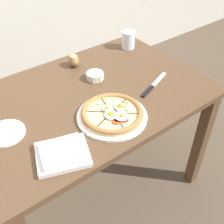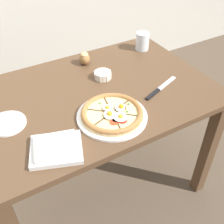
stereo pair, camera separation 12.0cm
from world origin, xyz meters
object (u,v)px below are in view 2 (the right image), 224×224
dining_table (94,110)px  ramekin_bowl (103,75)px  bread_piece_near (85,58)px  knife_main (161,88)px  side_saucer (7,123)px  pizza (112,114)px  napkin_folded (56,148)px  water_glass (142,42)px

dining_table → ramekin_bowl: ramekin_bowl is taller
dining_table → bread_piece_near: (0.08, 0.27, 0.15)m
ramekin_bowl → dining_table: bearing=-138.5°
knife_main → ramekin_bowl: bearing=111.6°
bread_piece_near → side_saucer: bread_piece_near is taller
knife_main → side_saucer: same height
ramekin_bowl → knife_main: (0.20, -0.23, -0.02)m
pizza → bread_piece_near: size_ratio=3.44×
pizza → napkin_folded: pizza is taller
pizza → dining_table: bearing=87.0°
pizza → ramekin_bowl: 0.32m
napkin_folded → bread_piece_near: 0.66m
pizza → side_saucer: size_ratio=1.94×
water_glass → pizza: bearing=-135.8°
dining_table → side_saucer: 0.43m
napkin_folded → side_saucer: size_ratio=1.51×
ramekin_bowl → water_glass: water_glass is taller
dining_table → bread_piece_near: 0.32m
pizza → knife_main: bearing=12.1°
dining_table → water_glass: water_glass is taller
dining_table → napkin_folded: napkin_folded is taller
dining_table → pizza: pizza is taller
side_saucer → napkin_folded: bearing=-62.9°
ramekin_bowl → bread_piece_near: (-0.02, 0.18, 0.02)m
ramekin_bowl → side_saucer: 0.53m
bread_piece_near → water_glass: (0.38, -0.01, 0.01)m
knife_main → water_glass: bearing=48.3°
ramekin_bowl → water_glass: (0.36, 0.16, 0.03)m
ramekin_bowl → water_glass: 0.39m
ramekin_bowl → napkin_folded: size_ratio=0.39×
ramekin_bowl → water_glass: size_ratio=0.91×
ramekin_bowl → napkin_folded: (-0.39, -0.36, -0.00)m
pizza → ramekin_bowl: bearing=69.0°
ramekin_bowl → water_glass: bearing=24.5°
bread_piece_near → water_glass: bearing=-2.1°
dining_table → bread_piece_near: bearing=72.4°
dining_table → napkin_folded: (-0.29, -0.27, 0.13)m
bread_piece_near → water_glass: size_ratio=0.87×
pizza → bread_piece_near: bread_piece_near is taller
dining_table → pizza: 0.24m
napkin_folded → side_saucer: (-0.13, 0.25, -0.01)m
knife_main → water_glass: 0.42m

